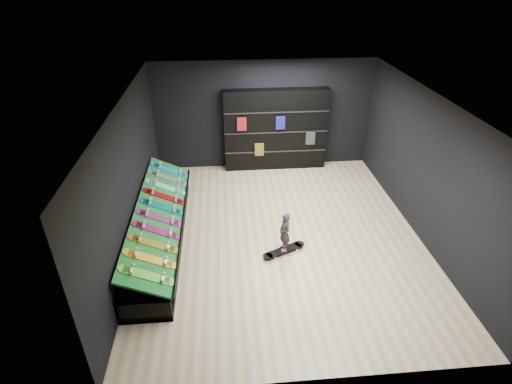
{
  "coord_description": "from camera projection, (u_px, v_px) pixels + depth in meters",
  "views": [
    {
      "loc": [
        -1.13,
        -7.0,
        5.22
      ],
      "look_at": [
        -0.5,
        0.2,
        1.0
      ],
      "focal_mm": 28.0,
      "sensor_mm": 36.0,
      "label": 1
    }
  ],
  "objects": [
    {
      "name": "floor_skateboard",
      "position": [
        284.0,
        251.0,
        8.18
      ],
      "size": [
        0.98,
        0.61,
        0.09
      ],
      "primitive_type": null,
      "rotation": [
        0.0,
        0.0,
        0.44
      ],
      "color": "black",
      "rests_on": "ground"
    },
    {
      "name": "display_board_7",
      "position": [
        166.0,
        187.0,
        9.09
      ],
      "size": [
        0.93,
        0.22,
        0.5
      ],
      "primitive_type": null,
      "rotation": [
        0.0,
        0.44,
        0.0
      ],
      "color": "#0CB2E5",
      "rests_on": "turf_ramp"
    },
    {
      "name": "display_rack",
      "position": [
        160.0,
        232.0,
        8.42
      ],
      "size": [
        0.9,
        4.5,
        0.5
      ],
      "primitive_type": null,
      "color": "black",
      "rests_on": "ground"
    },
    {
      "name": "display_board_1",
      "position": [
        150.0,
        259.0,
        6.91
      ],
      "size": [
        0.93,
        0.22,
        0.5
      ],
      "primitive_type": null,
      "rotation": [
        0.0,
        0.44,
        0.0
      ],
      "color": "orange",
      "rests_on": "turf_ramp"
    },
    {
      "name": "ceiling",
      "position": [
        284.0,
        101.0,
        7.23
      ],
      "size": [
        6.0,
        7.0,
        0.01
      ],
      "primitive_type": "cube",
      "color": "white",
      "rests_on": "ground"
    },
    {
      "name": "display_board_3",
      "position": [
        157.0,
        230.0,
        7.64
      ],
      "size": [
        0.93,
        0.22,
        0.5
      ],
      "primitive_type": null,
      "rotation": [
        0.0,
        0.44,
        0.0
      ],
      "color": "#E5198C",
      "rests_on": "turf_ramp"
    },
    {
      "name": "wall_back",
      "position": [
        264.0,
        115.0,
        10.99
      ],
      "size": [
        6.0,
        0.02,
        3.0
      ],
      "primitive_type": "cube",
      "color": "black",
      "rests_on": "ground"
    },
    {
      "name": "back_shelving",
      "position": [
        276.0,
        130.0,
        11.05
      ],
      "size": [
        2.84,
        0.33,
        2.27
      ],
      "primitive_type": "cube",
      "color": "black",
      "rests_on": "ground"
    },
    {
      "name": "wall_front",
      "position": [
        322.0,
        305.0,
        4.97
      ],
      "size": [
        6.0,
        0.02,
        3.0
      ],
      "primitive_type": "cube",
      "color": "black",
      "rests_on": "ground"
    },
    {
      "name": "wall_right",
      "position": [
        426.0,
        168.0,
        8.21
      ],
      "size": [
        0.02,
        7.0,
        3.0
      ],
      "primitive_type": "cube",
      "color": "black",
      "rests_on": "ground"
    },
    {
      "name": "display_board_0",
      "position": [
        147.0,
        275.0,
        6.55
      ],
      "size": [
        0.93,
        0.22,
        0.5
      ],
      "primitive_type": null,
      "rotation": [
        0.0,
        0.44,
        0.0
      ],
      "color": "green",
      "rests_on": "turf_ramp"
    },
    {
      "name": "display_board_5",
      "position": [
        162.0,
        207.0,
        8.36
      ],
      "size": [
        0.93,
        0.22,
        0.5
      ],
      "primitive_type": null,
      "rotation": [
        0.0,
        0.44,
        0.0
      ],
      "color": "#0C8C99",
      "rests_on": "turf_ramp"
    },
    {
      "name": "display_board_2",
      "position": [
        154.0,
        244.0,
        7.27
      ],
      "size": [
        0.93,
        0.22,
        0.5
      ],
      "primitive_type": null,
      "rotation": [
        0.0,
        0.44,
        0.0
      ],
      "color": "yellow",
      "rests_on": "turf_ramp"
    },
    {
      "name": "display_board_9",
      "position": [
        170.0,
        170.0,
        9.81
      ],
      "size": [
        0.93,
        0.22,
        0.5
      ],
      "primitive_type": null,
      "rotation": [
        0.0,
        0.44,
        0.0
      ],
      "color": "blue",
      "rests_on": "turf_ramp"
    },
    {
      "name": "display_board_4",
      "position": [
        159.0,
        218.0,
        8.0
      ],
      "size": [
        0.93,
        0.22,
        0.5
      ],
      "primitive_type": null,
      "rotation": [
        0.0,
        0.44,
        0.0
      ],
      "color": "#2626BF",
      "rests_on": "turf_ramp"
    },
    {
      "name": "wall_left",
      "position": [
        129.0,
        181.0,
        7.76
      ],
      "size": [
        0.02,
        7.0,
        3.0
      ],
      "primitive_type": "cube",
      "color": "black",
      "rests_on": "ground"
    },
    {
      "name": "floor",
      "position": [
        279.0,
        235.0,
        8.74
      ],
      "size": [
        6.0,
        7.0,
        0.01
      ],
      "primitive_type": "cube",
      "color": "beige",
      "rests_on": "ground"
    },
    {
      "name": "child",
      "position": [
        284.0,
        239.0,
        8.03
      ],
      "size": [
        0.19,
        0.23,
        0.51
      ],
      "primitive_type": "imported",
      "rotation": [
        0.0,
        0.0,
        -1.23
      ],
      "color": "black",
      "rests_on": "floor_skateboard"
    },
    {
      "name": "turf_ramp",
      "position": [
        160.0,
        213.0,
        8.19
      ],
      "size": [
        0.92,
        4.5,
        0.46
      ],
      "primitive_type": "cube",
      "rotation": [
        0.0,
        0.44,
        0.0
      ],
      "color": "#0E5C1C",
      "rests_on": "display_rack"
    },
    {
      "name": "display_board_8",
      "position": [
        168.0,
        178.0,
        9.45
      ],
      "size": [
        0.93,
        0.22,
        0.5
      ],
      "primitive_type": null,
      "rotation": [
        0.0,
        0.44,
        0.0
      ],
      "color": "black",
      "rests_on": "turf_ramp"
    },
    {
      "name": "display_board_6",
      "position": [
        164.0,
        196.0,
        8.72
      ],
      "size": [
        0.93,
        0.22,
        0.5
      ],
      "primitive_type": null,
      "rotation": [
        0.0,
        0.44,
        0.0
      ],
      "color": "red",
      "rests_on": "turf_ramp"
    }
  ]
}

